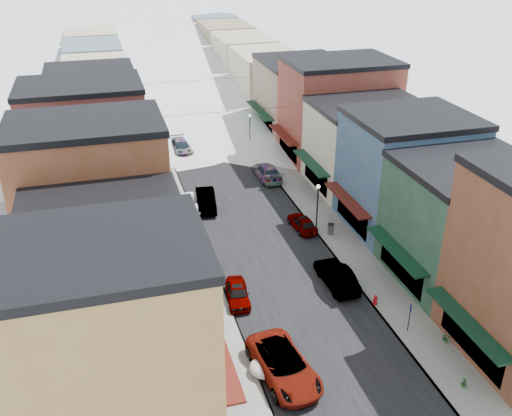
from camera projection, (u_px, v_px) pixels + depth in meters
road at (189, 115)px, 83.44m from camera, size 10.00×160.00×0.01m
sidewalk_left at (144, 118)px, 81.82m from camera, size 3.20×160.00×0.15m
sidewalk_right at (233, 110)px, 85.01m from camera, size 3.20×160.00×0.15m
curb_left at (154, 117)px, 82.19m from camera, size 0.10×160.00×0.15m
curb_right at (223, 111)px, 84.63m from camera, size 0.10×160.00×0.15m
bldg_l_yellow at (113, 339)px, 29.44m from camera, size 11.30×8.70×11.50m
bldg_l_cream at (108, 270)px, 37.21m from camera, size 11.30×8.20×9.50m
bldg_l_brick_near at (94, 199)px, 43.31m from camera, size 12.30×8.20×12.50m
bldg_l_grayblue at (100, 177)px, 51.54m from camera, size 11.30×9.20×9.00m
bldg_l_brick_far at (86, 135)px, 58.60m from camera, size 13.30×9.20×11.00m
bldg_l_tan at (94, 112)px, 67.68m from camera, size 11.30×11.20×10.00m
bldg_r_green at (465, 222)px, 43.15m from camera, size 11.30×9.20×9.50m
bldg_r_blue at (407, 172)px, 50.69m from camera, size 11.30×9.20×10.50m
bldg_r_cream at (367, 145)px, 58.90m from camera, size 12.30×9.20×9.00m
bldg_r_brick_far at (338, 109)px, 66.21m from camera, size 13.30×9.20×11.50m
bldg_r_tan at (300, 96)px, 75.03m from camera, size 11.30×11.20×9.50m
distant_blocks at (166, 56)px, 101.48m from camera, size 34.00×55.00×8.00m
overhead_cables at (204, 95)px, 69.91m from camera, size 16.40×15.04×0.04m
car_white_suv at (284, 365)px, 34.74m from camera, size 3.73×6.69×1.77m
car_silver_sedan at (238, 293)px, 41.88m from camera, size 2.07×4.15×1.36m
car_dark_hatch at (206, 200)px, 55.62m from camera, size 2.35×5.24×1.67m
car_silver_wagon at (181, 147)px, 69.11m from camera, size 2.48×5.45×1.55m
car_green_sedan at (337, 276)px, 43.62m from camera, size 1.91×5.17×1.69m
car_gray_suv at (302, 223)px, 51.76m from camera, size 1.92×4.15×1.38m
car_black_sedan at (267, 172)px, 62.09m from camera, size 2.29×5.57×1.61m
car_lane_silver at (183, 119)px, 79.19m from camera, size 2.11×4.57×1.52m
car_lane_white at (186, 87)px, 94.72m from camera, size 2.82×5.70×1.55m
fire_hydrant at (375, 300)px, 41.41m from camera, size 0.44×0.34×0.76m
parking_sign at (410, 316)px, 38.25m from camera, size 0.08×0.30×2.19m
trash_can at (331, 229)px, 50.76m from camera, size 0.59×0.59×1.00m
streetlamp_near at (318, 201)px, 50.57m from camera, size 0.37×0.37×4.41m
streetlamp_far at (250, 125)px, 70.60m from camera, size 0.33×0.33×3.94m
planter_near at (446, 338)px, 37.67m from camera, size 0.58×0.51×0.61m
planter_far at (464, 383)px, 34.00m from camera, size 0.47×0.47×0.59m
snow_pile_near at (268, 366)px, 35.26m from camera, size 2.41×2.68×1.02m
snow_pile_mid at (201, 209)px, 54.53m from camera, size 2.59×2.79×1.09m
snow_pile_far at (190, 199)px, 56.65m from camera, size 2.61×2.81×1.11m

